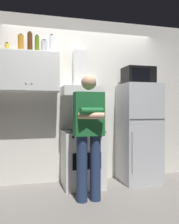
{
  "coord_description": "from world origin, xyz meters",
  "views": [
    {
      "loc": [
        -0.84,
        -3.27,
        1.19
      ],
      "look_at": [
        0.0,
        0.0,
        1.15
      ],
      "focal_mm": 37.47,
      "sensor_mm": 36.0,
      "label": 1
    }
  ],
  "objects_px": {
    "stove_oven": "(82,158)",
    "microwave": "(138,76)",
    "bottle_spice_jar": "(7,47)",
    "bottle_olive_oil": "(37,44)",
    "bottle_vodka_clear": "(52,45)",
    "bottle_rum_dark": "(30,42)",
    "bottle_liquor_amber": "(21,44)",
    "person_standing": "(89,132)",
    "range_hood": "(81,84)",
    "refrigerator": "(139,133)",
    "upper_cabinet": "(29,72)",
    "bottle_canister_steel": "(44,47)"
  },
  "relations": [
    {
      "from": "stove_oven",
      "to": "microwave",
      "type": "bearing_deg",
      "value": 1.15
    },
    {
      "from": "bottle_spice_jar",
      "to": "microwave",
      "type": "bearing_deg",
      "value": -4.2
    },
    {
      "from": "bottle_olive_oil",
      "to": "bottle_vodka_clear",
      "type": "xyz_separation_m",
      "value": [
        0.22,
        -0.01,
        0.01
      ]
    },
    {
      "from": "bottle_rum_dark",
      "to": "bottle_liquor_amber",
      "type": "distance_m",
      "value": 0.14
    },
    {
      "from": "stove_oven",
      "to": "person_standing",
      "type": "height_order",
      "value": "person_standing"
    },
    {
      "from": "bottle_liquor_amber",
      "to": "person_standing",
      "type": "bearing_deg",
      "value": -40.84
    },
    {
      "from": "range_hood",
      "to": "refrigerator",
      "type": "xyz_separation_m",
      "value": [
        0.95,
        -0.13,
        -0.8
      ]
    },
    {
      "from": "upper_cabinet",
      "to": "stove_oven",
      "type": "xyz_separation_m",
      "value": [
        0.8,
        -0.13,
        -1.32
      ]
    },
    {
      "from": "bottle_canister_steel",
      "to": "bottle_liquor_amber",
      "type": "xyz_separation_m",
      "value": [
        -0.35,
        -0.01,
        0.03
      ]
    },
    {
      "from": "bottle_vodka_clear",
      "to": "bottle_spice_jar",
      "type": "bearing_deg",
      "value": 177.65
    },
    {
      "from": "microwave",
      "to": "bottle_olive_oil",
      "type": "relative_size",
      "value": 1.72
    },
    {
      "from": "upper_cabinet",
      "to": "stove_oven",
      "type": "relative_size",
      "value": 1.03
    },
    {
      "from": "range_hood",
      "to": "microwave",
      "type": "xyz_separation_m",
      "value": [
        0.95,
        -0.11,
        0.14
      ]
    },
    {
      "from": "bottle_vodka_clear",
      "to": "person_standing",
      "type": "bearing_deg",
      "value": -61.51
    },
    {
      "from": "bottle_rum_dark",
      "to": "upper_cabinet",
      "type": "bearing_deg",
      "value": 177.27
    },
    {
      "from": "bottle_rum_dark",
      "to": "person_standing",
      "type": "bearing_deg",
      "value": -44.87
    },
    {
      "from": "range_hood",
      "to": "bottle_olive_oil",
      "type": "bearing_deg",
      "value": 177.88
    },
    {
      "from": "refrigerator",
      "to": "bottle_canister_steel",
      "type": "height_order",
      "value": "bottle_canister_steel"
    },
    {
      "from": "range_hood",
      "to": "bottle_canister_steel",
      "type": "relative_size",
      "value": 3.49
    },
    {
      "from": "range_hood",
      "to": "bottle_rum_dark",
      "type": "distance_m",
      "value": 0.99
    },
    {
      "from": "bottle_spice_jar",
      "to": "bottle_canister_steel",
      "type": "bearing_deg",
      "value": -1.35
    },
    {
      "from": "upper_cabinet",
      "to": "refrigerator",
      "type": "height_order",
      "value": "upper_cabinet"
    },
    {
      "from": "bottle_canister_steel",
      "to": "bottle_vodka_clear",
      "type": "relative_size",
      "value": 0.72
    },
    {
      "from": "refrigerator",
      "to": "bottle_liquor_amber",
      "type": "height_order",
      "value": "bottle_liquor_amber"
    },
    {
      "from": "person_standing",
      "to": "bottle_olive_oil",
      "type": "xyz_separation_m",
      "value": [
        -0.63,
        0.76,
        1.28
      ]
    },
    {
      "from": "bottle_liquor_amber",
      "to": "bottle_rum_dark",
      "type": "bearing_deg",
      "value": -8.25
    },
    {
      "from": "stove_oven",
      "to": "bottle_rum_dark",
      "type": "height_order",
      "value": "bottle_rum_dark"
    },
    {
      "from": "person_standing",
      "to": "bottle_olive_oil",
      "type": "height_order",
      "value": "bottle_olive_oil"
    },
    {
      "from": "bottle_vodka_clear",
      "to": "bottle_liquor_amber",
      "type": "relative_size",
      "value": 1.11
    },
    {
      "from": "bottle_canister_steel",
      "to": "refrigerator",
      "type": "bearing_deg",
      "value": -5.89
    },
    {
      "from": "upper_cabinet",
      "to": "bottle_olive_oil",
      "type": "height_order",
      "value": "bottle_olive_oil"
    },
    {
      "from": "bottle_canister_steel",
      "to": "upper_cabinet",
      "type": "bearing_deg",
      "value": -171.95
    },
    {
      "from": "upper_cabinet",
      "to": "stove_oven",
      "type": "bearing_deg",
      "value": -8.9
    },
    {
      "from": "refrigerator",
      "to": "bottle_rum_dark",
      "type": "distance_m",
      "value": 2.23
    },
    {
      "from": "upper_cabinet",
      "to": "range_hood",
      "type": "bearing_deg",
      "value": 0.09
    },
    {
      "from": "microwave",
      "to": "person_standing",
      "type": "xyz_separation_m",
      "value": [
        -1.0,
        -0.62,
        -0.84
      ]
    },
    {
      "from": "microwave",
      "to": "person_standing",
      "type": "relative_size",
      "value": 0.29
    },
    {
      "from": "person_standing",
      "to": "bottle_vodka_clear",
      "type": "relative_size",
      "value": 5.46
    },
    {
      "from": "person_standing",
      "to": "bottle_spice_jar",
      "type": "height_order",
      "value": "bottle_spice_jar"
    },
    {
      "from": "person_standing",
      "to": "bottle_vodka_clear",
      "type": "bearing_deg",
      "value": 118.49
    },
    {
      "from": "upper_cabinet",
      "to": "bottle_liquor_amber",
      "type": "distance_m",
      "value": 0.44
    },
    {
      "from": "bottle_spice_jar",
      "to": "bottle_vodka_clear",
      "type": "relative_size",
      "value": 0.47
    },
    {
      "from": "range_hood",
      "to": "bottle_liquor_amber",
      "type": "bearing_deg",
      "value": 178.92
    },
    {
      "from": "microwave",
      "to": "bottle_liquor_amber",
      "type": "height_order",
      "value": "bottle_liquor_amber"
    },
    {
      "from": "bottle_olive_oil",
      "to": "bottle_liquor_amber",
      "type": "xyz_separation_m",
      "value": [
        -0.24,
        -0.01,
        -0.0
      ]
    },
    {
      "from": "upper_cabinet",
      "to": "bottle_canister_steel",
      "type": "height_order",
      "value": "bottle_canister_steel"
    },
    {
      "from": "refrigerator",
      "to": "person_standing",
      "type": "distance_m",
      "value": 1.17
    },
    {
      "from": "bottle_liquor_amber",
      "to": "bottle_spice_jar",
      "type": "bearing_deg",
      "value": 172.34
    },
    {
      "from": "bottle_canister_steel",
      "to": "bottle_olive_oil",
      "type": "xyz_separation_m",
      "value": [
        -0.11,
        -0.01,
        0.03
      ]
    },
    {
      "from": "microwave",
      "to": "bottle_olive_oil",
      "type": "distance_m",
      "value": 1.69
    }
  ]
}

